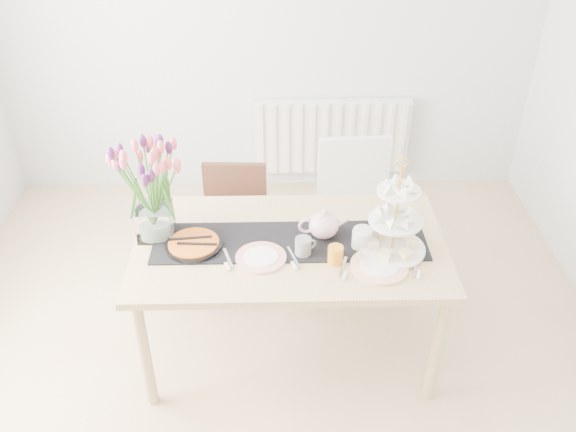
{
  "coord_description": "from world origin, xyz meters",
  "views": [
    {
      "loc": [
        0.06,
        -2.09,
        2.63
      ],
      "look_at": [
        0.11,
        0.37,
        0.95
      ],
      "focal_mm": 38.0,
      "sensor_mm": 36.0,
      "label": 1
    }
  ],
  "objects_px": {
    "tulip_vase": "(149,177)",
    "tart_tin": "(194,245)",
    "cake_stand": "(394,228)",
    "plate_right": "(379,266)",
    "plate_left": "(261,258)",
    "chair_brown": "(235,219)",
    "chair_white": "(355,201)",
    "mug_orange": "(335,255)",
    "radiator": "(332,137)",
    "teapot": "(324,225)",
    "cream_jug": "(362,238)",
    "mug_white": "(360,240)",
    "dining_table": "(290,254)",
    "mug_grey": "(303,247)"
  },
  "relations": [
    {
      "from": "tulip_vase",
      "to": "tart_tin",
      "type": "xyz_separation_m",
      "value": [
        0.2,
        -0.11,
        -0.34
      ]
    },
    {
      "from": "cake_stand",
      "to": "plate_right",
      "type": "xyz_separation_m",
      "value": [
        -0.08,
        -0.13,
        -0.13
      ]
    },
    {
      "from": "plate_left",
      "to": "cake_stand",
      "type": "bearing_deg",
      "value": 4.23
    },
    {
      "from": "chair_brown",
      "to": "chair_white",
      "type": "distance_m",
      "value": 0.77
    },
    {
      "from": "tart_tin",
      "to": "mug_orange",
      "type": "bearing_deg",
      "value": -10.79
    },
    {
      "from": "mug_orange",
      "to": "radiator",
      "type": "bearing_deg",
      "value": 23.77
    },
    {
      "from": "radiator",
      "to": "tart_tin",
      "type": "xyz_separation_m",
      "value": [
        -0.86,
        -1.81,
        0.32
      ]
    },
    {
      "from": "teapot",
      "to": "plate_left",
      "type": "xyz_separation_m",
      "value": [
        -0.32,
        -0.17,
        -0.07
      ]
    },
    {
      "from": "tart_tin",
      "to": "cream_jug",
      "type": "bearing_deg",
      "value": -0.38
    },
    {
      "from": "radiator",
      "to": "cream_jug",
      "type": "xyz_separation_m",
      "value": [
        -0.01,
        -1.81,
        0.35
      ]
    },
    {
      "from": "teapot",
      "to": "tart_tin",
      "type": "height_order",
      "value": "teapot"
    },
    {
      "from": "tart_tin",
      "to": "mug_white",
      "type": "distance_m",
      "value": 0.84
    },
    {
      "from": "dining_table",
      "to": "plate_right",
      "type": "xyz_separation_m",
      "value": [
        0.43,
        -0.21,
        0.08
      ]
    },
    {
      "from": "mug_grey",
      "to": "mug_orange",
      "type": "bearing_deg",
      "value": -47.81
    },
    {
      "from": "chair_brown",
      "to": "mug_white",
      "type": "distance_m",
      "value": 1.03
    },
    {
      "from": "mug_white",
      "to": "mug_orange",
      "type": "distance_m",
      "value": 0.18
    },
    {
      "from": "teapot",
      "to": "plate_left",
      "type": "height_order",
      "value": "teapot"
    },
    {
      "from": "cake_stand",
      "to": "mug_orange",
      "type": "bearing_deg",
      "value": -164.08
    },
    {
      "from": "mug_grey",
      "to": "chair_white",
      "type": "bearing_deg",
      "value": 40.16
    },
    {
      "from": "plate_left",
      "to": "plate_right",
      "type": "height_order",
      "value": "plate_right"
    },
    {
      "from": "chair_white",
      "to": "plate_left",
      "type": "xyz_separation_m",
      "value": [
        -0.58,
        -0.85,
        0.22
      ]
    },
    {
      "from": "chair_white",
      "to": "tulip_vase",
      "type": "height_order",
      "value": "tulip_vase"
    },
    {
      "from": "radiator",
      "to": "dining_table",
      "type": "xyz_separation_m",
      "value": [
        -0.38,
        -1.77,
        0.22
      ]
    },
    {
      "from": "mug_orange",
      "to": "plate_right",
      "type": "bearing_deg",
      "value": -74.09
    },
    {
      "from": "dining_table",
      "to": "chair_brown",
      "type": "relative_size",
      "value": 2.01
    },
    {
      "from": "mug_white",
      "to": "mug_orange",
      "type": "relative_size",
      "value": 1.09
    },
    {
      "from": "tulip_vase",
      "to": "plate_right",
      "type": "relative_size",
      "value": 2.27
    },
    {
      "from": "mug_grey",
      "to": "mug_orange",
      "type": "relative_size",
      "value": 1.06
    },
    {
      "from": "plate_left",
      "to": "dining_table",
      "type": "bearing_deg",
      "value": 42.08
    },
    {
      "from": "dining_table",
      "to": "cream_jug",
      "type": "relative_size",
      "value": 15.87
    },
    {
      "from": "mug_white",
      "to": "radiator",
      "type": "bearing_deg",
      "value": 99.75
    },
    {
      "from": "cream_jug",
      "to": "mug_white",
      "type": "xyz_separation_m",
      "value": [
        -0.01,
        -0.01,
        -0.0
      ]
    },
    {
      "from": "plate_right",
      "to": "teapot",
      "type": "bearing_deg",
      "value": 135.32
    },
    {
      "from": "chair_white",
      "to": "tulip_vase",
      "type": "distance_m",
      "value": 1.41
    },
    {
      "from": "chair_brown",
      "to": "plate_left",
      "type": "xyz_separation_m",
      "value": [
        0.18,
        -0.77,
        0.3
      ]
    },
    {
      "from": "chair_brown",
      "to": "cake_stand",
      "type": "xyz_separation_m",
      "value": [
        0.84,
        -0.72,
        0.43
      ]
    },
    {
      "from": "plate_right",
      "to": "cream_jug",
      "type": "bearing_deg",
      "value": 109.67
    },
    {
      "from": "chair_white",
      "to": "cake_stand",
      "type": "xyz_separation_m",
      "value": [
        0.08,
        -0.8,
        0.35
      ]
    },
    {
      "from": "mug_grey",
      "to": "mug_white",
      "type": "bearing_deg",
      "value": -15.51
    },
    {
      "from": "cake_stand",
      "to": "tart_tin",
      "type": "height_order",
      "value": "cake_stand"
    },
    {
      "from": "plate_right",
      "to": "plate_left",
      "type": "bearing_deg",
      "value": 171.92
    },
    {
      "from": "cream_jug",
      "to": "tulip_vase",
      "type": "bearing_deg",
      "value": 160.55
    },
    {
      "from": "chair_white",
      "to": "mug_white",
      "type": "height_order",
      "value": "chair_white"
    },
    {
      "from": "cake_stand",
      "to": "cream_jug",
      "type": "distance_m",
      "value": 0.18
    },
    {
      "from": "dining_table",
      "to": "cream_jug",
      "type": "distance_m",
      "value": 0.39
    },
    {
      "from": "tart_tin",
      "to": "plate_right",
      "type": "xyz_separation_m",
      "value": [
        0.92,
        -0.18,
        -0.01
      ]
    },
    {
      "from": "chair_white",
      "to": "chair_brown",
      "type": "bearing_deg",
      "value": -177.51
    },
    {
      "from": "dining_table",
      "to": "mug_orange",
      "type": "height_order",
      "value": "mug_orange"
    },
    {
      "from": "chair_brown",
      "to": "tart_tin",
      "type": "bearing_deg",
      "value": -100.53
    },
    {
      "from": "tulip_vase",
      "to": "mug_grey",
      "type": "height_order",
      "value": "tulip_vase"
    }
  ]
}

